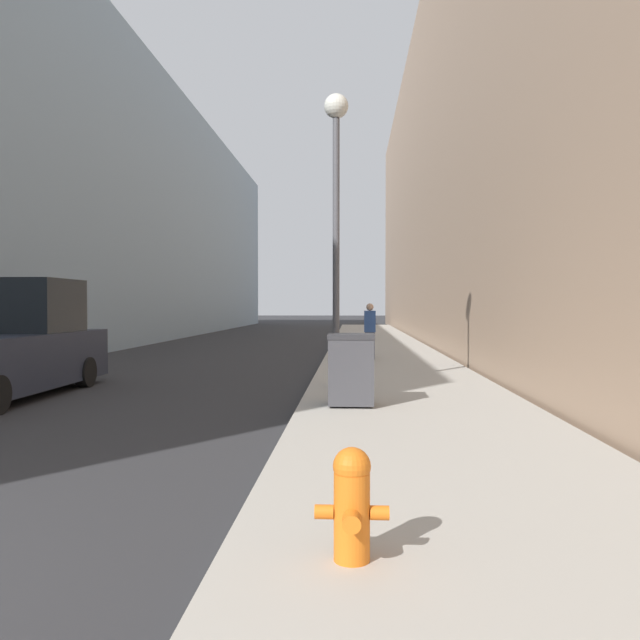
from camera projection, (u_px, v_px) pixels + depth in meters
name	position (u px, v px, depth m)	size (l,w,h in m)	color
sidewalk_right	(384.00, 356.00, 20.59)	(3.80, 60.00, 0.15)	#ADA89E
building_left_glass	(34.00, 204.00, 29.27)	(12.00, 60.00, 13.01)	#849EB2
building_right_stone	(554.00, 169.00, 27.96)	(12.00, 60.00, 15.75)	#9E7F66
fire_hydrant	(352.00, 501.00, 3.90)	(0.47, 0.35, 0.72)	orange
trash_bin	(351.00, 369.00, 9.93)	(0.74, 0.70, 1.15)	#3D3D42
lamppost	(336.00, 190.00, 12.08)	(0.47, 0.47, 5.69)	#4C4C51
pickup_truck	(3.00, 349.00, 11.87)	(2.15, 5.47, 2.28)	#232838
pedestrian_on_sidewalk	(370.00, 331.00, 18.44)	(0.33, 0.22, 1.65)	#2D3347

